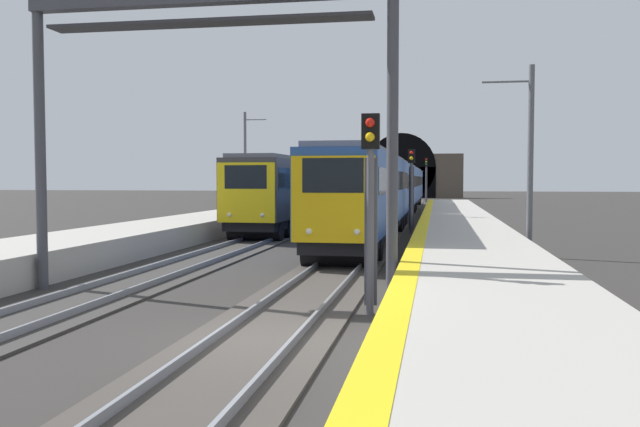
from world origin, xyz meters
The scene contains 14 objects.
ground_plane centered at (0.00, 0.00, 0.00)m, with size 320.00×320.00×0.00m, color #302D2B.
platform_right centered at (0.00, -4.20, 0.47)m, with size 112.00×3.87×0.93m, color #ADA89E.
platform_right_edge_strip centered at (0.00, -2.51, 0.94)m, with size 112.00×0.50×0.01m, color yellow.
track_main_line centered at (0.00, 0.00, 0.04)m, with size 160.00×2.71×0.21m.
track_adjacent_line centered at (0.00, 5.12, 0.04)m, with size 160.00×2.68×0.21m.
train_main_approaching centered at (38.75, 0.00, 2.34)m, with size 60.15×2.79×4.12m.
train_adjacent_platform centered at (45.66, 5.12, 2.34)m, with size 57.02×3.24×5.01m.
railway_signal_near centered at (2.75, -1.73, 2.56)m, with size 0.39×0.38×4.30m.
railway_signal_mid centered at (25.35, -1.73, 2.71)m, with size 0.39×0.38×4.57m.
railway_signal_far centered at (73.89, -1.73, 3.40)m, with size 0.39×0.38×5.66m.
overhead_signal_gantry centered at (4.61, 2.56, 5.79)m, with size 0.70×9.53×7.61m.
tunnel_portal centered at (97.14, 2.56, 3.56)m, with size 2.27×19.38×10.85m.
catenary_mast_near centered at (38.94, 11.63, 4.17)m, with size 0.22×1.81×8.15m.
catenary_mast_far centered at (14.41, -6.50, 3.67)m, with size 0.22×1.90×7.15m.
Camera 1 is at (-11.53, -3.14, 2.90)m, focal length 37.62 mm.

